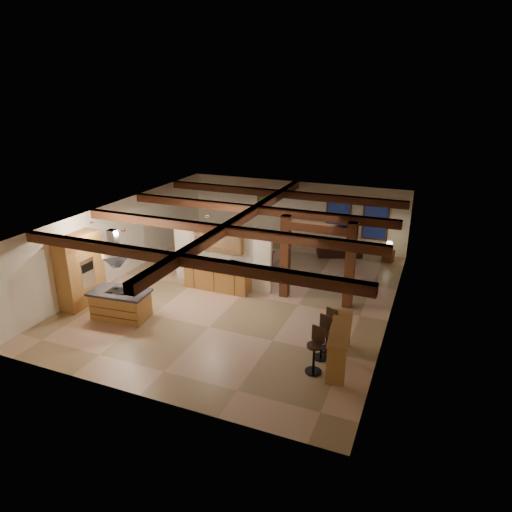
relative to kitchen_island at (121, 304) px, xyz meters
The scene contains 23 objects.
ground 4.14m from the kitchen_island, 45.88° to the left, with size 12.00×12.00×0.00m, color tan.
room_walls 4.32m from the kitchen_island, 45.88° to the left, with size 12.00×12.00×12.00m.
ceiling_beams 4.71m from the kitchen_island, 45.88° to the left, with size 10.00×12.00×0.28m.
timber_posts 6.51m from the kitchen_island, 32.77° to the left, with size 2.50×0.30×2.90m.
partition_wall 3.97m from the kitchen_island, 61.65° to the left, with size 3.80×0.18×2.20m, color white.
pantry_cabinet 1.98m from the kitchen_island, 168.96° to the left, with size 0.67×1.60×2.40m.
back_counter 3.58m from the kitchen_island, 58.69° to the left, with size 2.50×0.66×0.94m.
upper_display_cabinet 4.01m from the kitchen_island, 60.28° to the left, with size 1.80×0.36×0.95m.
range_hood 1.32m from the kitchen_island, 90.00° to the right, with size 1.10×1.10×1.40m.
back_windows 10.59m from the kitchen_island, 57.49° to the left, with size 2.70×0.07×1.70m.
framed_art 9.08m from the kitchen_island, 81.29° to the left, with size 0.65×0.05×0.85m.
recessed_cans 2.64m from the kitchen_island, 72.09° to the left, with size 3.16×2.46×0.03m.
kitchen_island is the anchor object (origin of this frame).
dining_table 5.85m from the kitchen_island, 69.21° to the left, with size 1.79×1.00×0.63m, color #3F1A0F.
sofa 9.61m from the kitchen_island, 57.49° to the left, with size 1.89×0.74×0.55m, color black.
microwave 4.00m from the kitchen_island, 50.65° to the left, with size 0.39×0.27×0.22m, color #B5B5BA.
bar_counter 6.94m from the kitchen_island, ahead, with size 0.77×2.11×1.08m.
side_table 10.91m from the kitchen_island, 48.76° to the left, with size 0.40×0.40×0.50m, color #401E10.
table_lamp 10.92m from the kitchen_island, 48.76° to the left, with size 0.31×0.31×0.37m.
bar_stool_a 6.46m from the kitchen_island, ahead, with size 0.44×0.46×1.24m.
bar_stool_b 6.45m from the kitchen_island, ahead, with size 0.44×0.46×1.21m.
bar_stool_c 6.52m from the kitchen_island, ahead, with size 0.45×0.46×1.20m.
dining_chairs 5.85m from the kitchen_island, 69.21° to the left, with size 1.89×1.89×1.09m.
Camera 1 is at (5.95, -13.25, 6.92)m, focal length 32.00 mm.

